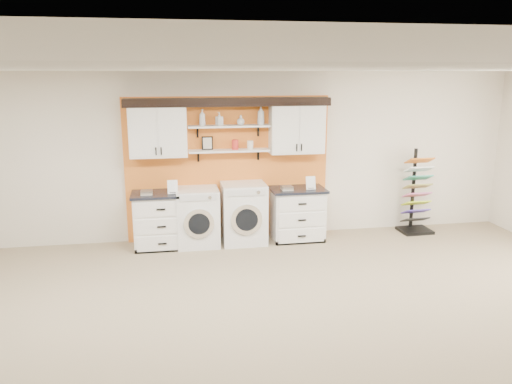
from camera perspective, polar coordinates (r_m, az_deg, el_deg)
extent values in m
plane|color=gray|center=(5.16, 2.47, -19.07)|extent=(10.00, 10.00, 0.00)
plane|color=white|center=(4.35, 2.86, 13.81)|extent=(10.00, 10.00, 0.00)
plane|color=beige|center=(8.41, -3.24, 4.07)|extent=(10.00, 0.00, 10.00)
cube|color=orange|center=(8.41, -3.20, 2.69)|extent=(3.40, 0.07, 2.40)
cube|color=white|center=(8.09, -11.15, 6.90)|extent=(0.90, 0.34, 0.84)
cube|color=white|center=(7.93, -12.77, 6.69)|extent=(0.42, 0.01, 0.78)
cube|color=white|center=(7.92, -9.57, 6.83)|extent=(0.42, 0.01, 0.78)
cube|color=white|center=(8.35, 4.66, 7.31)|extent=(0.90, 0.34, 0.84)
cube|color=white|center=(8.13, 3.46, 7.16)|extent=(0.42, 0.01, 0.78)
cube|color=white|center=(8.24, 6.46, 7.19)|extent=(0.42, 0.01, 0.78)
cube|color=white|center=(8.19, -3.09, 4.75)|extent=(1.32, 0.28, 0.03)
cube|color=white|center=(8.14, -3.13, 7.53)|extent=(1.32, 0.28, 0.03)
cube|color=black|center=(8.13, -3.18, 10.35)|extent=(3.30, 0.40, 0.10)
cube|color=black|center=(7.94, -3.01, 9.84)|extent=(3.30, 0.04, 0.04)
cube|color=black|center=(8.19, -5.59, 5.58)|extent=(0.18, 0.02, 0.22)
cube|color=beige|center=(8.18, -5.58, 5.57)|extent=(0.14, 0.01, 0.18)
cylinder|color=red|center=(8.19, -2.40, 5.42)|extent=(0.11, 0.11, 0.16)
cylinder|color=silver|center=(8.23, -0.67, 5.40)|extent=(0.10, 0.10, 0.14)
cube|color=white|center=(8.23, -10.71, -3.26)|extent=(0.87, 0.60, 0.87)
cube|color=black|center=(8.10, -10.61, -6.51)|extent=(0.87, 0.06, 0.07)
cube|color=black|center=(8.12, -10.85, -0.19)|extent=(0.93, 0.66, 0.04)
cube|color=white|center=(7.86, -10.82, -1.94)|extent=(0.79, 0.02, 0.24)
cube|color=white|center=(7.94, -10.73, -3.88)|extent=(0.79, 0.02, 0.24)
cube|color=white|center=(8.03, -10.65, -5.79)|extent=(0.79, 0.02, 0.24)
cube|color=white|center=(8.49, 4.73, -2.60)|extent=(0.85, 0.60, 0.85)
cube|color=black|center=(8.36, 5.14, -5.69)|extent=(0.85, 0.06, 0.07)
cube|color=black|center=(8.38, 4.78, 0.32)|extent=(0.91, 0.66, 0.04)
cube|color=white|center=(8.14, 5.30, -1.33)|extent=(0.77, 0.02, 0.24)
cube|color=white|center=(8.21, 5.26, -3.18)|extent=(0.77, 0.02, 0.24)
cube|color=white|center=(8.29, 5.22, -5.00)|extent=(0.77, 0.02, 0.24)
cube|color=white|center=(8.23, -6.68, -2.82)|extent=(0.68, 0.66, 0.95)
cube|color=silver|center=(7.80, -6.62, -0.66)|extent=(0.58, 0.02, 0.10)
cylinder|color=silver|center=(7.91, -6.54, -3.60)|extent=(0.48, 0.05, 0.48)
cylinder|color=black|center=(7.89, -6.53, -3.65)|extent=(0.34, 0.03, 0.34)
cube|color=white|center=(8.29, -1.45, -2.40)|extent=(0.72, 0.66, 1.00)
cube|color=silver|center=(7.86, -1.10, -0.06)|extent=(0.61, 0.02, 0.11)
cylinder|color=silver|center=(7.98, -1.09, -3.16)|extent=(0.51, 0.05, 0.51)
cylinder|color=black|center=(7.96, -1.06, -3.21)|extent=(0.36, 0.03, 0.36)
cube|color=black|center=(9.38, 17.68, -4.20)|extent=(0.55, 0.46, 0.05)
cube|color=black|center=(9.32, 17.52, 0.40)|extent=(0.05, 0.05, 1.43)
cube|color=black|center=(9.33, 17.71, -3.01)|extent=(0.45, 0.26, 0.13)
cube|color=#4530A8|center=(9.29, 17.78, -2.11)|extent=(0.45, 0.26, 0.13)
cube|color=#B8DE17|center=(9.26, 17.84, -1.20)|extent=(0.45, 0.26, 0.13)
cube|color=#CA5AA0|center=(9.22, 17.91, -0.29)|extent=(0.45, 0.26, 0.13)
cube|color=olive|center=(9.19, 17.98, 0.63)|extent=(0.45, 0.26, 0.13)
cube|color=#268B76|center=(9.16, 18.05, 1.56)|extent=(0.45, 0.26, 0.13)
cube|color=white|center=(9.13, 18.12, 2.50)|extent=(0.45, 0.26, 0.13)
cube|color=orange|center=(9.10, 18.19, 3.44)|extent=(0.45, 0.26, 0.13)
imported|color=silver|center=(8.09, -6.16, 8.47)|extent=(0.14, 0.14, 0.26)
imported|color=silver|center=(8.11, -4.22, 8.34)|extent=(0.13, 0.13, 0.21)
imported|color=silver|center=(8.16, -1.76, 8.22)|extent=(0.17, 0.17, 0.16)
imported|color=silver|center=(8.20, 0.56, 8.77)|extent=(0.16, 0.16, 0.30)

